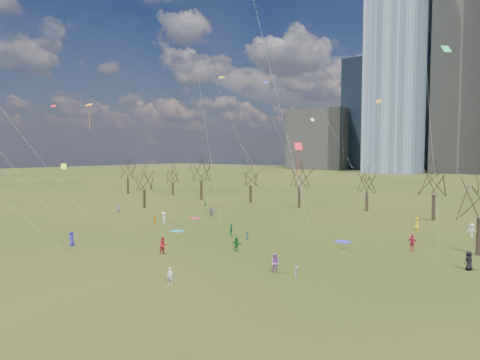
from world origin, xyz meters
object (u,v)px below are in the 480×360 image
Objects in this scene: person_4 at (155,219)px; person_1 at (170,276)px; blanket_crimson at (195,218)px; person_2 at (163,246)px; blanket_navy at (343,242)px; blanket_teal at (177,231)px; person_0 at (72,239)px.

person_1 is at bearing 162.76° from person_4.
person_1 is at bearing -50.34° from blanket_crimson.
person_1 is 0.78× the size of person_2.
blanket_navy is 26.93m from person_4.
blanket_navy is (20.40, 6.88, 0.00)m from blanket_teal.
person_0 is 1.13× the size of person_1.
person_4 reaches higher than blanket_navy.
blanket_navy is at bearing -6.13° from blanket_crimson.
blanket_crimson is 0.88× the size of person_2.
blanket_navy and blanket_crimson have the same top height.
person_1 is at bearing -17.88° from person_0.
blanket_teal and blanket_navy have the same top height.
person_0 reaches higher than blanket_crimson.
person_2 is at bearing 163.02° from person_4.
blanket_crimson is 34.37m from person_1.
person_0 is (-3.24, -13.39, 0.79)m from blanket_teal.
blanket_navy is 0.88× the size of person_2.
blanket_crimson is 23.25m from person_0.
blanket_navy is 1.13× the size of person_1.
person_4 is at bearing 121.55° from person_1.
person_1 is at bearing -46.18° from blanket_teal.
blanket_teal is 21.53m from blanket_navy.
person_0 reaches higher than person_1.
person_4 is at bearing -168.36° from blanket_navy.
person_4 is (-14.10, 11.53, -0.06)m from person_2.
person_2 is at bearing -125.87° from blanket_navy.
blanket_teal is 1.00× the size of person_0.
person_0 is at bearing -139.39° from blanket_navy.
person_0 is at bearing -83.54° from blanket_crimson.
person_4 reaches higher than blanket_crimson.
person_1 is 28.59m from person_4.
person_2 is at bearing 121.09° from person_1.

